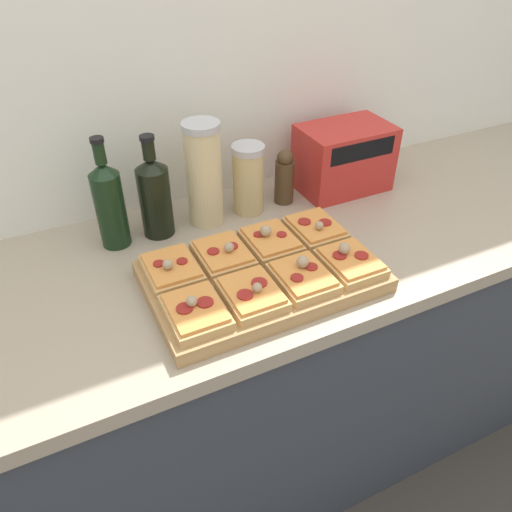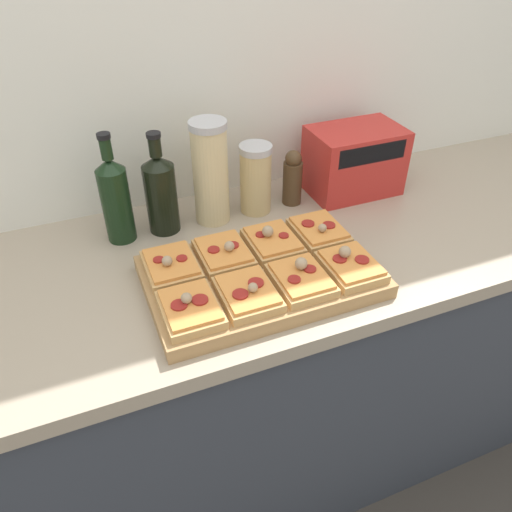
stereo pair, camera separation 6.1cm
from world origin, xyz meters
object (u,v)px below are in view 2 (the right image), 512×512
at_px(olive_oil_bottle, 116,198).
at_px(wine_bottle, 161,192).
at_px(pepper_mill, 293,178).
at_px(grain_jar_tall, 210,173).
at_px(cutting_board, 261,276).
at_px(grain_jar_short, 256,179).
at_px(toaster_oven, 354,160).

height_order(olive_oil_bottle, wine_bottle, olive_oil_bottle).
height_order(olive_oil_bottle, pepper_mill, olive_oil_bottle).
xyz_separation_m(grain_jar_tall, pepper_mill, (0.24, 0.00, -0.06)).
distance_m(cutting_board, grain_jar_short, 0.33).
xyz_separation_m(grain_jar_short, toaster_oven, (0.31, -0.00, -0.00)).
bearing_deg(grain_jar_tall, wine_bottle, 180.00).
xyz_separation_m(wine_bottle, grain_jar_tall, (0.13, 0.00, 0.03)).
bearing_deg(wine_bottle, grain_jar_tall, 0.00).
bearing_deg(grain_jar_tall, pepper_mill, 0.00).
height_order(olive_oil_bottle, grain_jar_tall, olive_oil_bottle).
bearing_deg(pepper_mill, grain_jar_short, -180.00).
height_order(wine_bottle, toaster_oven, wine_bottle).
bearing_deg(grain_jar_short, cutting_board, -109.91).
bearing_deg(cutting_board, toaster_oven, 35.92).
distance_m(grain_jar_short, pepper_mill, 0.11).
distance_m(olive_oil_bottle, pepper_mill, 0.49).
bearing_deg(wine_bottle, cutting_board, -63.73).
xyz_separation_m(grain_jar_tall, grain_jar_short, (0.13, 0.00, -0.04)).
bearing_deg(cutting_board, grain_jar_tall, 92.99).
height_order(olive_oil_bottle, grain_jar_short, olive_oil_bottle).
distance_m(wine_bottle, grain_jar_tall, 0.14).
xyz_separation_m(olive_oil_bottle, wine_bottle, (0.11, 0.00, -0.01)).
bearing_deg(toaster_oven, pepper_mill, 179.75).
bearing_deg(grain_jar_tall, toaster_oven, -0.11).
relative_size(wine_bottle, grain_jar_tall, 0.97).
xyz_separation_m(cutting_board, pepper_mill, (0.22, 0.30, 0.06)).
height_order(olive_oil_bottle, toaster_oven, olive_oil_bottle).
bearing_deg(cutting_board, pepper_mill, 53.85).
xyz_separation_m(olive_oil_bottle, pepper_mill, (0.48, 0.00, -0.04)).
height_order(cutting_board, olive_oil_bottle, olive_oil_bottle).
distance_m(grain_jar_short, toaster_oven, 0.31).
distance_m(olive_oil_bottle, wine_bottle, 0.11).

